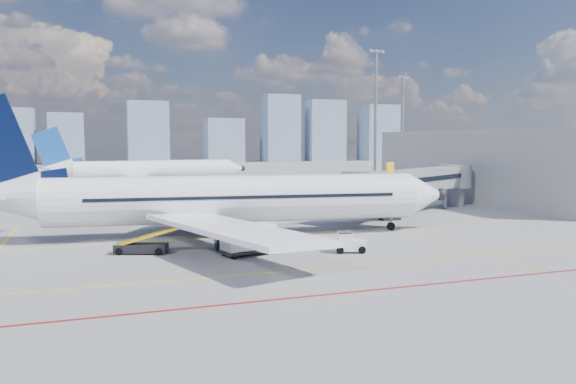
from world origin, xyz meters
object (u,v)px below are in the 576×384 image
at_px(main_aircraft, 216,200).
at_px(belt_loader, 143,246).
at_px(cargo_dolly, 248,238).
at_px(ramp_worker, 349,240).
at_px(baggage_tug, 348,243).
at_px(second_aircraft, 146,171).

distance_m(main_aircraft, belt_loader, 9.31).
xyz_separation_m(main_aircraft, cargo_dolly, (0.43, -8.97, -1.97)).
bearing_deg(ramp_worker, baggage_tug, -178.04).
bearing_deg(second_aircraft, main_aircraft, -96.51).
bearing_deg(belt_loader, cargo_dolly, -4.18).
bearing_deg(belt_loader, main_aircraft, 59.80).
distance_m(second_aircraft, ramp_worker, 63.48).
bearing_deg(cargo_dolly, baggage_tug, -27.14).
bearing_deg(cargo_dolly, ramp_worker, -18.25).
bearing_deg(main_aircraft, belt_loader, -132.46).
relative_size(baggage_tug, belt_loader, 0.46).
height_order(main_aircraft, baggage_tug, main_aircraft).
height_order(cargo_dolly, belt_loader, cargo_dolly).
distance_m(second_aircraft, baggage_tug, 64.52).
bearing_deg(ramp_worker, second_aircraft, 38.53).
relative_size(main_aircraft, belt_loader, 7.82).
height_order(main_aircraft, belt_loader, main_aircraft).
xyz_separation_m(baggage_tug, ramp_worker, (0.61, 1.14, -0.00)).
bearing_deg(baggage_tug, cargo_dolly, -173.58).
distance_m(baggage_tug, ramp_worker, 1.29).
distance_m(main_aircraft, baggage_tug, 13.34).
xyz_separation_m(second_aircraft, baggage_tug, (8.71, -63.88, -2.47)).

